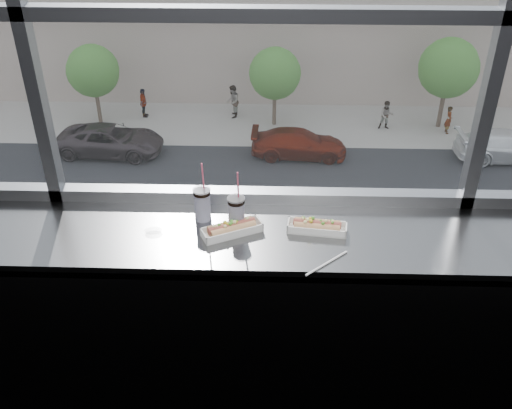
{
  "coord_description": "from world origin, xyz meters",
  "views": [
    {
      "loc": [
        0.06,
        -0.89,
        2.58
      ],
      "look_at": [
        -0.01,
        1.23,
        1.25
      ],
      "focal_mm": 40.0,
      "sensor_mm": 36.0,
      "label": 1
    }
  ],
  "objects_px": {
    "soda_cup_left": "(202,203)",
    "car_near_d": "(461,230)",
    "wrapper": "(153,231)",
    "pedestrian_b": "(233,98)",
    "car_far_b": "(299,139)",
    "car_near_c": "(259,228)",
    "pedestrian_c": "(387,113)",
    "car_far_a": "(110,136)",
    "loose_straw": "(327,263)",
    "tree_right": "(449,68)",
    "tree_left": "(93,71)",
    "soda_cup_right": "(236,211)",
    "pedestrian_d": "(449,117)",
    "car_far_c": "(508,141)",
    "pedestrian_a": "(143,100)",
    "tree_center": "(275,74)",
    "hotdog_tray_right": "(317,226)",
    "car_near_b": "(66,224)",
    "hotdog_tray_left": "(232,228)"
  },
  "relations": [
    {
      "from": "tree_center",
      "to": "hotdog_tray_right",
      "type": "bearing_deg",
      "value": -89.73
    },
    {
      "from": "hotdog_tray_right",
      "to": "loose_straw",
      "type": "height_order",
      "value": "hotdog_tray_right"
    },
    {
      "from": "car_near_b",
      "to": "tree_right",
      "type": "relative_size",
      "value": 1.11
    },
    {
      "from": "wrapper",
      "to": "car_near_d",
      "type": "height_order",
      "value": "wrapper"
    },
    {
      "from": "soda_cup_right",
      "to": "car_far_b",
      "type": "distance_m",
      "value": 26.73
    },
    {
      "from": "loose_straw",
      "to": "pedestrian_c",
      "type": "distance_m",
      "value": 30.79
    },
    {
      "from": "car_near_d",
      "to": "tree_center",
      "type": "xyz_separation_m",
      "value": [
        -7.29,
        12.0,
        2.03
      ]
    },
    {
      "from": "hotdog_tray_right",
      "to": "car_near_b",
      "type": "relative_size",
      "value": 0.05
    },
    {
      "from": "hotdog_tray_left",
      "to": "car_near_c",
      "type": "height_order",
      "value": "hotdog_tray_left"
    },
    {
      "from": "car_far_c",
      "to": "pedestrian_a",
      "type": "distance_m",
      "value": 20.08
    },
    {
      "from": "wrapper",
      "to": "pedestrian_b",
      "type": "height_order",
      "value": "wrapper"
    },
    {
      "from": "pedestrian_c",
      "to": "car_far_b",
      "type": "bearing_deg",
      "value": -144.63
    },
    {
      "from": "hotdog_tray_left",
      "to": "pedestrian_a",
      "type": "xyz_separation_m",
      "value": [
        -7.43,
        29.13,
        -11.06
      ]
    },
    {
      "from": "loose_straw",
      "to": "car_near_c",
      "type": "xyz_separation_m",
      "value": [
        -0.72,
        16.5,
        -11.12
      ]
    },
    {
      "from": "soda_cup_left",
      "to": "tree_center",
      "type": "height_order",
      "value": "soda_cup_left"
    },
    {
      "from": "pedestrian_d",
      "to": "car_far_c",
      "type": "bearing_deg",
      "value": -145.8
    },
    {
      "from": "tree_center",
      "to": "tree_right",
      "type": "xyz_separation_m",
      "value": [
        9.41,
        0.0,
        0.41
      ]
    },
    {
      "from": "car_near_c",
      "to": "tree_right",
      "type": "height_order",
      "value": "tree_right"
    },
    {
      "from": "car_near_b",
      "to": "tree_left",
      "type": "distance_m",
      "value": 12.33
    },
    {
      "from": "hotdog_tray_left",
      "to": "tree_center",
      "type": "distance_m",
      "value": 29.71
    },
    {
      "from": "car_near_c",
      "to": "hotdog_tray_left",
      "type": "bearing_deg",
      "value": -179.36
    },
    {
      "from": "soda_cup_left",
      "to": "car_far_c",
      "type": "height_order",
      "value": "soda_cup_left"
    },
    {
      "from": "soda_cup_right",
      "to": "car_near_c",
      "type": "xyz_separation_m",
      "value": [
        -0.33,
        16.23,
        -11.2
      ]
    },
    {
      "from": "hotdog_tray_right",
      "to": "pedestrian_c",
      "type": "distance_m",
      "value": 30.58
    },
    {
      "from": "soda_cup_right",
      "to": "car_near_c",
      "type": "bearing_deg",
      "value": 91.15
    },
    {
      "from": "soda_cup_left",
      "to": "car_near_d",
      "type": "distance_m",
      "value": 21.1
    },
    {
      "from": "car_far_b",
      "to": "pedestrian_b",
      "type": "height_order",
      "value": "pedestrian_b"
    },
    {
      "from": "car_far_a",
      "to": "pedestrian_d",
      "type": "distance_m",
      "value": 18.35
    },
    {
      "from": "car_near_d",
      "to": "tree_left",
      "type": "height_order",
      "value": "tree_left"
    },
    {
      "from": "soda_cup_right",
      "to": "wrapper",
      "type": "bearing_deg",
      "value": -171.18
    },
    {
      "from": "car_near_d",
      "to": "car_far_a",
      "type": "xyz_separation_m",
      "value": [
        -15.71,
        8.0,
        0.04
      ]
    },
    {
      "from": "car_far_a",
      "to": "tree_left",
      "type": "distance_m",
      "value": 4.8
    },
    {
      "from": "car_far_a",
      "to": "pedestrian_b",
      "type": "xyz_separation_m",
      "value": [
        5.97,
        4.97,
        0.14
      ]
    },
    {
      "from": "soda_cup_left",
      "to": "tree_center",
      "type": "bearing_deg",
      "value": 89.2
    },
    {
      "from": "car_far_b",
      "to": "pedestrian_c",
      "type": "xyz_separation_m",
      "value": [
        5.02,
        3.56,
        0.02
      ]
    },
    {
      "from": "hotdog_tray_right",
      "to": "tree_left",
      "type": "distance_m",
      "value": 31.38
    },
    {
      "from": "car_near_d",
      "to": "tree_left",
      "type": "bearing_deg",
      "value": 51.56
    },
    {
      "from": "pedestrian_b",
      "to": "wrapper",
      "type": "bearing_deg",
      "value": 3.59
    },
    {
      "from": "car_far_b",
      "to": "car_near_c",
      "type": "bearing_deg",
      "value": 168.79
    },
    {
      "from": "pedestrian_a",
      "to": "tree_center",
      "type": "relative_size",
      "value": 0.46
    },
    {
      "from": "tree_right",
      "to": "pedestrian_a",
      "type": "bearing_deg",
      "value": 177.16
    },
    {
      "from": "hotdog_tray_right",
      "to": "pedestrian_d",
      "type": "distance_m",
      "value": 31.09
    },
    {
      "from": "hotdog_tray_right",
      "to": "car_far_c",
      "type": "distance_m",
      "value": 29.11
    },
    {
      "from": "soda_cup_right",
      "to": "car_near_b",
      "type": "relative_size",
      "value": 0.05
    },
    {
      "from": "car_far_b",
      "to": "tree_right",
      "type": "relative_size",
      "value": 1.1
    },
    {
      "from": "soda_cup_left",
      "to": "wrapper",
      "type": "bearing_deg",
      "value": -149.85
    },
    {
      "from": "car_far_b",
      "to": "car_near_b",
      "type": "xyz_separation_m",
      "value": [
        -9.44,
        -8.0,
        0.01
      ]
    },
    {
      "from": "loose_straw",
      "to": "car_far_a",
      "type": "xyz_separation_m",
      "value": [
        -8.57,
        24.5,
        -11.05
      ]
    },
    {
      "from": "car_far_b",
      "to": "tree_center",
      "type": "relative_size",
      "value": 1.25
    },
    {
      "from": "hotdog_tray_left",
      "to": "tree_right",
      "type": "distance_m",
      "value": 31.12
    }
  ]
}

